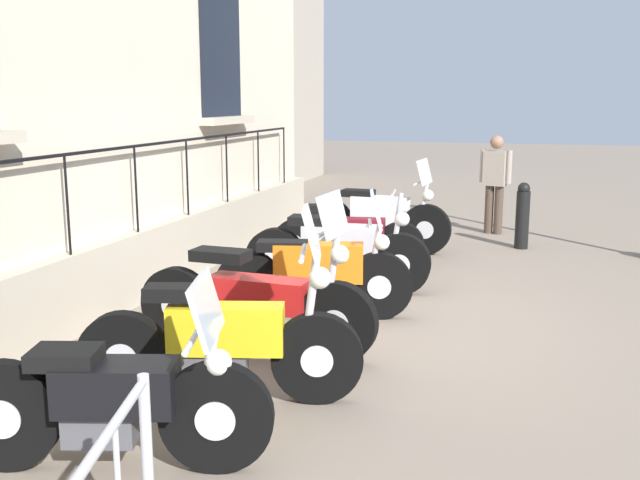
{
  "coord_description": "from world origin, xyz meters",
  "views": [
    {
      "loc": [
        1.78,
        -6.89,
        2.2
      ],
      "look_at": [
        -0.23,
        0.0,
        0.8
      ],
      "focal_mm": 41.06,
      "sensor_mm": 36.0,
      "label": 1
    }
  ],
  "objects_px": {
    "motorcycle_yellow": "(223,343)",
    "pedestrian_standing": "(495,179)",
    "motorcycle_white": "(379,218)",
    "bollard": "(523,215)",
    "motorcycle_red": "(256,302)",
    "motorcycle_orange": "(316,274)",
    "motorcycle_silver": "(338,253)",
    "motorcycle_black": "(114,402)",
    "motorcycle_maroon": "(348,238)"
  },
  "relations": [
    {
      "from": "motorcycle_silver",
      "to": "motorcycle_white",
      "type": "bearing_deg",
      "value": 90.15
    },
    {
      "from": "motorcycle_silver",
      "to": "pedestrian_standing",
      "type": "relative_size",
      "value": 1.35
    },
    {
      "from": "motorcycle_yellow",
      "to": "bollard",
      "type": "relative_size",
      "value": 2.1
    },
    {
      "from": "bollard",
      "to": "pedestrian_standing",
      "type": "relative_size",
      "value": 0.61
    },
    {
      "from": "motorcycle_maroon",
      "to": "motorcycle_silver",
      "type": "bearing_deg",
      "value": -82.01
    },
    {
      "from": "pedestrian_standing",
      "to": "motorcycle_yellow",
      "type": "bearing_deg",
      "value": -101.47
    },
    {
      "from": "motorcycle_white",
      "to": "bollard",
      "type": "bearing_deg",
      "value": 20.23
    },
    {
      "from": "motorcycle_yellow",
      "to": "motorcycle_red",
      "type": "relative_size",
      "value": 0.92
    },
    {
      "from": "motorcycle_yellow",
      "to": "motorcycle_orange",
      "type": "bearing_deg",
      "value": 88.72
    },
    {
      "from": "motorcycle_red",
      "to": "motorcycle_orange",
      "type": "bearing_deg",
      "value": 79.74
    },
    {
      "from": "motorcycle_red",
      "to": "motorcycle_silver",
      "type": "distance_m",
      "value": 2.22
    },
    {
      "from": "motorcycle_black",
      "to": "bollard",
      "type": "bearing_deg",
      "value": 73.65
    },
    {
      "from": "motorcycle_maroon",
      "to": "motorcycle_red",
      "type": "bearing_deg",
      "value": -89.65
    },
    {
      "from": "motorcycle_red",
      "to": "bollard",
      "type": "bearing_deg",
      "value": 67.97
    },
    {
      "from": "motorcycle_orange",
      "to": "motorcycle_white",
      "type": "relative_size",
      "value": 0.91
    },
    {
      "from": "motorcycle_red",
      "to": "pedestrian_standing",
      "type": "relative_size",
      "value": 1.4
    },
    {
      "from": "motorcycle_black",
      "to": "bollard",
      "type": "height_order",
      "value": "motorcycle_black"
    },
    {
      "from": "motorcycle_white",
      "to": "motorcycle_yellow",
      "type": "bearing_deg",
      "value": -89.83
    },
    {
      "from": "motorcycle_silver",
      "to": "motorcycle_white",
      "type": "relative_size",
      "value": 1.0
    },
    {
      "from": "motorcycle_yellow",
      "to": "motorcycle_maroon",
      "type": "height_order",
      "value": "motorcycle_yellow"
    },
    {
      "from": "motorcycle_black",
      "to": "motorcycle_silver",
      "type": "bearing_deg",
      "value": 87.45
    },
    {
      "from": "motorcycle_orange",
      "to": "motorcycle_red",
      "type": "bearing_deg",
      "value": -100.26
    },
    {
      "from": "motorcycle_yellow",
      "to": "pedestrian_standing",
      "type": "height_order",
      "value": "pedestrian_standing"
    },
    {
      "from": "motorcycle_maroon",
      "to": "motorcycle_white",
      "type": "distance_m",
      "value": 1.19
    },
    {
      "from": "pedestrian_standing",
      "to": "motorcycle_orange",
      "type": "bearing_deg",
      "value": -105.54
    },
    {
      "from": "bollard",
      "to": "motorcycle_red",
      "type": "bearing_deg",
      "value": -112.03
    },
    {
      "from": "motorcycle_orange",
      "to": "pedestrian_standing",
      "type": "relative_size",
      "value": 1.24
    },
    {
      "from": "motorcycle_black",
      "to": "motorcycle_silver",
      "type": "height_order",
      "value": "motorcycle_black"
    },
    {
      "from": "bollard",
      "to": "motorcycle_yellow",
      "type": "bearing_deg",
      "value": -107.35
    },
    {
      "from": "pedestrian_standing",
      "to": "motorcycle_white",
      "type": "bearing_deg",
      "value": -129.58
    },
    {
      "from": "motorcycle_silver",
      "to": "bollard",
      "type": "height_order",
      "value": "motorcycle_silver"
    },
    {
      "from": "motorcycle_maroon",
      "to": "bollard",
      "type": "distance_m",
      "value": 2.89
    },
    {
      "from": "motorcycle_black",
      "to": "motorcycle_maroon",
      "type": "distance_m",
      "value": 5.58
    },
    {
      "from": "motorcycle_yellow",
      "to": "motorcycle_black",
      "type": "bearing_deg",
      "value": -100.47
    },
    {
      "from": "motorcycle_red",
      "to": "bollard",
      "type": "height_order",
      "value": "motorcycle_red"
    },
    {
      "from": "motorcycle_orange",
      "to": "pedestrian_standing",
      "type": "bearing_deg",
      "value": 74.46
    },
    {
      "from": "motorcycle_white",
      "to": "pedestrian_standing",
      "type": "relative_size",
      "value": 1.36
    },
    {
      "from": "motorcycle_maroon",
      "to": "motorcycle_yellow",
      "type": "bearing_deg",
      "value": -87.74
    },
    {
      "from": "motorcycle_maroon",
      "to": "pedestrian_standing",
      "type": "xyz_separation_m",
      "value": [
        1.7,
        3.03,
        0.5
      ]
    },
    {
      "from": "motorcycle_orange",
      "to": "bollard",
      "type": "relative_size",
      "value": 2.02
    },
    {
      "from": "motorcycle_yellow",
      "to": "bollard",
      "type": "height_order",
      "value": "motorcycle_yellow"
    },
    {
      "from": "motorcycle_yellow",
      "to": "pedestrian_standing",
      "type": "distance_m",
      "value": 7.66
    },
    {
      "from": "motorcycle_yellow",
      "to": "motorcycle_silver",
      "type": "distance_m",
      "value": 3.28
    },
    {
      "from": "motorcycle_black",
      "to": "pedestrian_standing",
      "type": "distance_m",
      "value": 8.8
    },
    {
      "from": "motorcycle_red",
      "to": "motorcycle_white",
      "type": "distance_m",
      "value": 4.56
    },
    {
      "from": "motorcycle_yellow",
      "to": "motorcycle_orange",
      "type": "xyz_separation_m",
      "value": [
        0.05,
        2.2,
        0.0
      ]
    },
    {
      "from": "motorcycle_red",
      "to": "motorcycle_silver",
      "type": "relative_size",
      "value": 1.03
    },
    {
      "from": "motorcycle_red",
      "to": "bollard",
      "type": "relative_size",
      "value": 2.28
    },
    {
      "from": "motorcycle_red",
      "to": "motorcycle_maroon",
      "type": "relative_size",
      "value": 1.11
    },
    {
      "from": "motorcycle_orange",
      "to": "bollard",
      "type": "distance_m",
      "value": 4.6
    }
  ]
}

